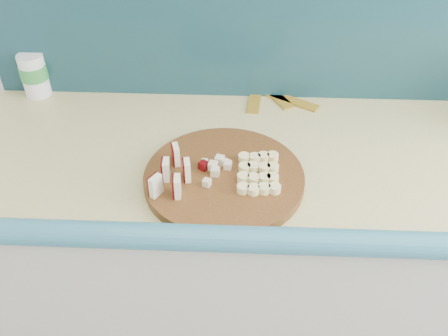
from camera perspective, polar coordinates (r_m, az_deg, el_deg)
kitchen_counter at (r=1.65m, az=14.79°, el=-11.13°), size 2.20×0.63×0.91m
backsplash at (r=1.46m, az=17.68°, el=16.15°), size 2.20×0.02×0.50m
cutting_board at (r=1.19m, az=0.00°, el=-1.18°), size 0.38×0.38×0.02m
apple_wedges at (r=1.15m, az=-5.97°, el=-0.58°), size 0.08×0.15×0.05m
apple_chunks at (r=1.18m, az=-1.17°, el=-0.37°), size 0.05×0.06×0.02m
banana_slices at (r=1.18m, az=4.00°, el=-0.53°), size 0.10×0.14×0.02m
canister at (r=1.59m, az=-20.88°, el=9.98°), size 0.08×0.08×0.13m
banana_peel at (r=1.51m, az=5.75°, el=7.96°), size 0.21×0.18×0.01m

